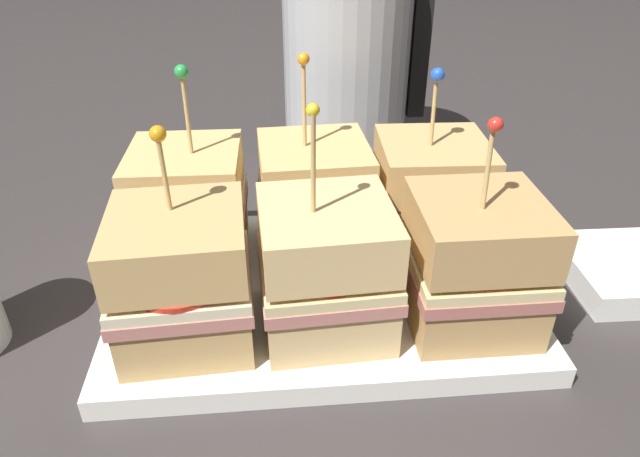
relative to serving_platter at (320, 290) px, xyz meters
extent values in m
plane|color=#383333|center=(0.00, 0.00, -0.01)|extent=(6.00, 6.00, 0.00)
cube|color=white|center=(0.00, 0.00, 0.00)|extent=(0.33, 0.23, 0.01)
cube|color=white|center=(0.00, 0.00, 0.00)|extent=(0.33, 0.23, 0.01)
cube|color=tan|center=(-0.10, -0.05, 0.03)|extent=(0.10, 0.10, 0.04)
cube|color=tan|center=(-0.10, -0.05, 0.05)|extent=(0.10, 0.10, 0.01)
cube|color=beige|center=(-0.10, -0.05, 0.06)|extent=(0.10, 0.10, 0.01)
cylinder|color=red|center=(-0.10, -0.07, 0.07)|extent=(0.06, 0.06, 0.00)
cube|color=tan|center=(-0.10, -0.05, 0.09)|extent=(0.10, 0.10, 0.04)
cylinder|color=tan|center=(-0.10, -0.04, 0.13)|extent=(0.00, 0.01, 0.07)
sphere|color=orange|center=(-0.10, -0.04, 0.16)|extent=(0.01, 0.01, 0.01)
cube|color=#DBB77A|center=(0.00, -0.05, 0.03)|extent=(0.10, 0.10, 0.04)
cube|color=tan|center=(0.00, -0.05, 0.05)|extent=(0.10, 0.10, 0.01)
cube|color=beige|center=(0.00, -0.05, 0.06)|extent=(0.10, 0.10, 0.01)
cylinder|color=red|center=(0.00, -0.07, 0.07)|extent=(0.05, 0.05, 0.00)
cube|color=#E8C281|center=(0.00, -0.05, 0.09)|extent=(0.10, 0.10, 0.04)
cylinder|color=tan|center=(-0.01, -0.06, 0.14)|extent=(0.00, 0.01, 0.08)
sphere|color=yellow|center=(-0.01, -0.06, 0.18)|extent=(0.01, 0.01, 0.01)
cube|color=tan|center=(0.11, -0.05, 0.03)|extent=(0.09, 0.09, 0.04)
cube|color=#B26B60|center=(0.11, -0.05, 0.05)|extent=(0.10, 0.10, 0.01)
cube|color=beige|center=(0.11, -0.05, 0.06)|extent=(0.09, 0.09, 0.01)
cylinder|color=red|center=(0.11, -0.07, 0.07)|extent=(0.05, 0.05, 0.00)
cube|color=tan|center=(0.11, -0.05, 0.09)|extent=(0.09, 0.09, 0.04)
cylinder|color=tan|center=(0.10, -0.06, 0.13)|extent=(0.00, 0.01, 0.07)
sphere|color=red|center=(0.10, -0.06, 0.17)|extent=(0.01, 0.01, 0.01)
cube|color=tan|center=(-0.11, 0.05, 0.03)|extent=(0.09, 0.09, 0.04)
cube|color=tan|center=(-0.11, 0.05, 0.05)|extent=(0.10, 0.10, 0.01)
cube|color=beige|center=(-0.11, 0.05, 0.06)|extent=(0.09, 0.09, 0.01)
cylinder|color=red|center=(-0.11, 0.04, 0.07)|extent=(0.06, 0.06, 0.00)
cube|color=#E0B771|center=(-0.11, 0.05, 0.09)|extent=(0.09, 0.09, 0.04)
cylinder|color=tan|center=(-0.10, 0.05, 0.14)|extent=(0.00, 0.01, 0.08)
sphere|color=green|center=(-0.10, 0.05, 0.17)|extent=(0.01, 0.01, 0.01)
cube|color=tan|center=(0.00, 0.05, 0.03)|extent=(0.09, 0.09, 0.04)
cube|color=#B26B60|center=(0.00, 0.05, 0.05)|extent=(0.10, 0.10, 0.01)
cube|color=beige|center=(0.00, 0.05, 0.06)|extent=(0.10, 0.10, 0.01)
cylinder|color=red|center=(0.00, 0.04, 0.07)|extent=(0.05, 0.05, 0.00)
cube|color=#E0B771|center=(0.00, 0.05, 0.09)|extent=(0.09, 0.09, 0.04)
cylinder|color=tan|center=(-0.01, 0.06, 0.14)|extent=(0.00, 0.01, 0.08)
sphere|color=orange|center=(-0.01, 0.06, 0.18)|extent=(0.01, 0.01, 0.01)
cube|color=tan|center=(0.10, 0.05, 0.03)|extent=(0.09, 0.09, 0.04)
cube|color=#B26B60|center=(0.10, 0.05, 0.05)|extent=(0.10, 0.10, 0.01)
cube|color=beige|center=(0.10, 0.05, 0.06)|extent=(0.10, 0.10, 0.01)
cylinder|color=red|center=(0.10, 0.03, 0.07)|extent=(0.06, 0.06, 0.00)
cube|color=tan|center=(0.10, 0.05, 0.09)|extent=(0.09, 0.09, 0.04)
cylinder|color=tan|center=(0.10, 0.05, 0.13)|extent=(0.00, 0.01, 0.07)
sphere|color=blue|center=(0.10, 0.05, 0.17)|extent=(0.01, 0.01, 0.01)
cylinder|color=#B7BABF|center=(0.06, 0.28, 0.11)|extent=(0.14, 0.14, 0.24)
cube|color=black|center=(0.14, 0.28, 0.12)|extent=(0.02, 0.02, 0.14)
cube|color=white|center=(0.27, 0.00, 0.00)|extent=(0.10, 0.10, 0.02)
camera|label=1|loc=(-0.03, -0.38, 0.30)|focal=32.00mm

